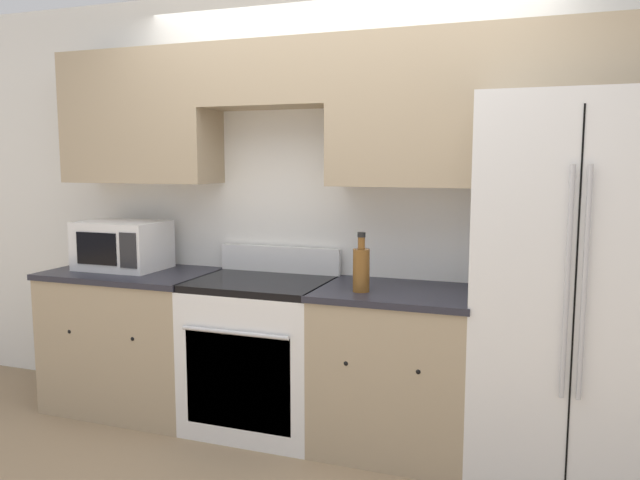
% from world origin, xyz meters
% --- Properties ---
extents(ground_plane, '(12.00, 12.00, 0.00)m').
position_xyz_m(ground_plane, '(0.00, 0.00, 0.00)').
color(ground_plane, '#937A5B').
extents(wall_back, '(8.00, 0.39, 2.60)m').
position_xyz_m(wall_back, '(0.02, 0.58, 1.53)').
color(wall_back, white).
rests_on(wall_back, ground_plane).
extents(lower_cabinets_left, '(1.03, 0.64, 0.88)m').
position_xyz_m(lower_cabinets_left, '(-1.26, 0.31, 0.44)').
color(lower_cabinets_left, tan).
rests_on(lower_cabinets_left, ground_plane).
extents(lower_cabinets_right, '(0.84, 0.64, 0.88)m').
position_xyz_m(lower_cabinets_right, '(0.44, 0.31, 0.44)').
color(lower_cabinets_right, tan).
rests_on(lower_cabinets_right, ground_plane).
extents(oven_range, '(0.79, 0.65, 1.04)m').
position_xyz_m(oven_range, '(-0.37, 0.31, 0.45)').
color(oven_range, white).
rests_on(oven_range, ground_plane).
extents(refrigerator, '(0.92, 0.77, 1.89)m').
position_xyz_m(refrigerator, '(1.31, 0.37, 0.94)').
color(refrigerator, white).
rests_on(refrigerator, ground_plane).
extents(microwave, '(0.53, 0.39, 0.30)m').
position_xyz_m(microwave, '(-1.36, 0.36, 1.04)').
color(microwave, white).
rests_on(microwave, lower_cabinets_left).
extents(bottle, '(0.09, 0.09, 0.32)m').
position_xyz_m(bottle, '(0.27, 0.20, 1.01)').
color(bottle, brown).
rests_on(bottle, lower_cabinets_right).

